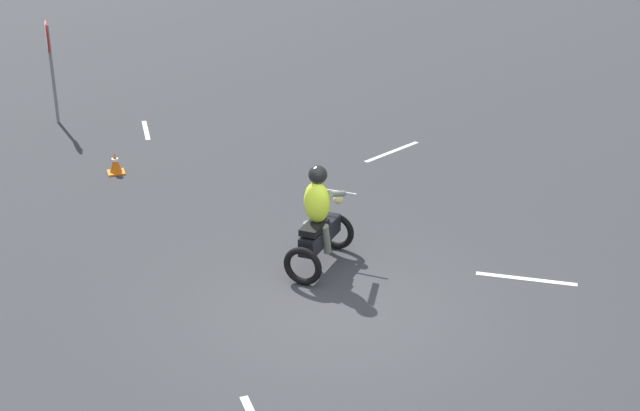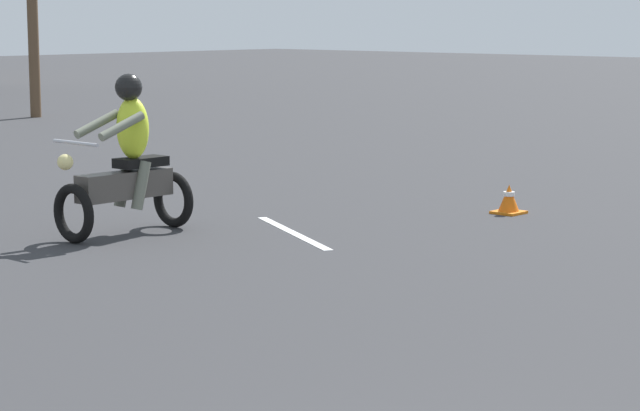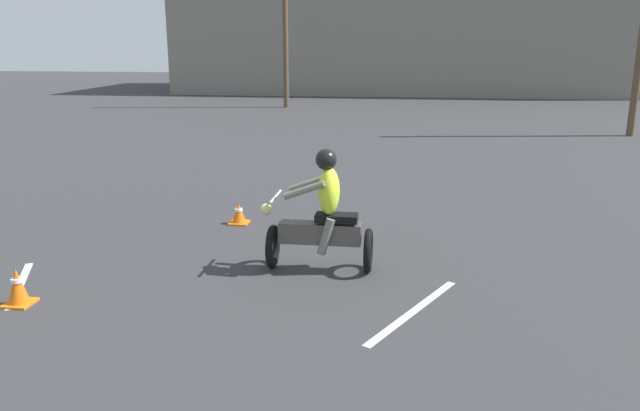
# 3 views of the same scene
# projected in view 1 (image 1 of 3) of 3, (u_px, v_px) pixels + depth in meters

# --- Properties ---
(ground_plane) EXTENTS (120.00, 120.00, 0.00)m
(ground_plane) POSITION_uv_depth(u_px,v_px,m) (335.00, 311.00, 12.31)
(ground_plane) COLOR #333335
(motorcycle_rider_foreground) EXTENTS (1.45, 1.37, 1.66)m
(motorcycle_rider_foreground) POSITION_uv_depth(u_px,v_px,m) (319.00, 223.00, 13.25)
(motorcycle_rider_foreground) COLOR black
(motorcycle_rider_foreground) RESTS_ON ground
(stop_sign) EXTENTS (0.70, 0.08, 2.30)m
(stop_sign) POSITION_uv_depth(u_px,v_px,m) (49.00, 51.00, 19.39)
(stop_sign) COLOR slate
(stop_sign) RESTS_ON ground
(traffic_cone_near_right) EXTENTS (0.32, 0.32, 0.40)m
(traffic_cone_near_right) POSITION_uv_depth(u_px,v_px,m) (115.00, 164.00, 17.07)
(traffic_cone_near_right) COLOR orange
(traffic_cone_near_right) RESTS_ON ground
(lane_stripe_e) EXTENTS (1.34, 0.20, 0.01)m
(lane_stripe_e) POSITION_uv_depth(u_px,v_px,m) (146.00, 130.00, 19.54)
(lane_stripe_e) COLOR silver
(lane_stripe_e) RESTS_ON ground
(lane_stripe_sw) EXTENTS (0.88, 1.29, 0.01)m
(lane_stripe_sw) POSITION_uv_depth(u_px,v_px,m) (526.00, 279.00, 13.17)
(lane_stripe_sw) COLOR silver
(lane_stripe_sw) RESTS_ON ground
(lane_stripe_se) EXTENTS (0.86, 1.51, 0.01)m
(lane_stripe_se) POSITION_uv_depth(u_px,v_px,m) (392.00, 152.00, 18.25)
(lane_stripe_se) COLOR silver
(lane_stripe_se) RESTS_ON ground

